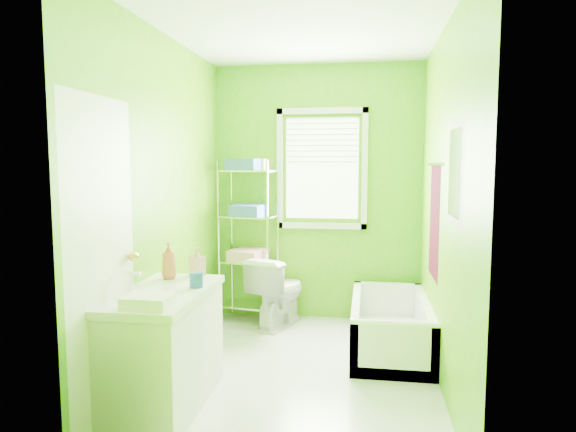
# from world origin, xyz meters

# --- Properties ---
(ground) EXTENTS (2.90, 2.90, 0.00)m
(ground) POSITION_xyz_m (0.00, 0.00, 0.00)
(ground) COLOR silver
(ground) RESTS_ON ground
(room_envelope) EXTENTS (2.14, 2.94, 2.62)m
(room_envelope) POSITION_xyz_m (0.00, 0.00, 1.55)
(room_envelope) COLOR #519F07
(room_envelope) RESTS_ON ground
(window) EXTENTS (0.92, 0.05, 1.22)m
(window) POSITION_xyz_m (0.05, 1.42, 1.61)
(window) COLOR white
(window) RESTS_ON ground
(door) EXTENTS (0.09, 0.80, 2.00)m
(door) POSITION_xyz_m (-1.04, -1.00, 1.00)
(door) COLOR white
(door) RESTS_ON ground
(right_wall_decor) EXTENTS (0.04, 1.48, 1.17)m
(right_wall_decor) POSITION_xyz_m (1.04, -0.02, 1.32)
(right_wall_decor) COLOR #410714
(right_wall_decor) RESTS_ON ground
(bathtub) EXTENTS (0.66, 1.40, 0.45)m
(bathtub) POSITION_xyz_m (0.72, 0.60, 0.14)
(bathtub) COLOR white
(bathtub) RESTS_ON ground
(toilet) EXTENTS (0.60, 0.78, 0.70)m
(toilet) POSITION_xyz_m (-0.35, 1.10, 0.35)
(toilet) COLOR white
(toilet) RESTS_ON ground
(vanity) EXTENTS (0.53, 1.06, 1.05)m
(vanity) POSITION_xyz_m (-0.80, -0.69, 0.42)
(vanity) COLOR silver
(vanity) RESTS_ON ground
(wire_shelf_unit) EXTENTS (0.60, 0.48, 1.65)m
(wire_shelf_unit) POSITION_xyz_m (-0.66, 1.27, 1.01)
(wire_shelf_unit) COLOR silver
(wire_shelf_unit) RESTS_ON ground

